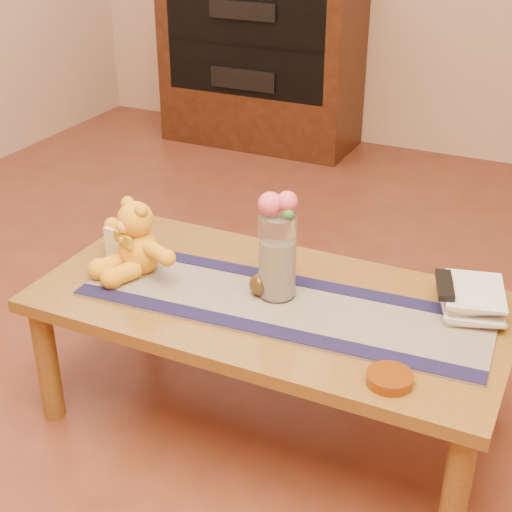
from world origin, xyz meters
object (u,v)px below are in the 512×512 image
at_px(bronze_ball, 261,284).
at_px(pillar_candle, 124,241).
at_px(teddy_bear, 138,237).
at_px(tv_remote, 445,285).
at_px(glass_vase, 277,256).
at_px(book_bottom, 441,306).
at_px(amber_dish, 390,379).

bearing_deg(bronze_ball, pillar_candle, 176.15).
relative_size(teddy_bear, tv_remote, 2.06).
xyz_separation_m(teddy_bear, tv_remote, (0.92, 0.17, -0.03)).
height_order(pillar_candle, tv_remote, pillar_candle).
bearing_deg(glass_vase, tv_remote, 16.50).
distance_m(glass_vase, bronze_ball, 0.11).
bearing_deg(glass_vase, pillar_candle, 178.42).
height_order(glass_vase, book_bottom, glass_vase).
relative_size(teddy_bear, bronze_ball, 4.72).
height_order(glass_vase, amber_dish, glass_vase).
bearing_deg(amber_dish, tv_remote, 84.62).
height_order(tv_remote, amber_dish, tv_remote).
height_order(teddy_bear, bronze_ball, teddy_bear).
xyz_separation_m(pillar_candle, book_bottom, (1.01, 0.13, -0.05)).
height_order(book_bottom, tv_remote, tv_remote).
height_order(bronze_ball, book_bottom, bronze_ball).
bearing_deg(pillar_candle, book_bottom, 7.40).
relative_size(book_bottom, amber_dish, 1.89).
relative_size(pillar_candle, glass_vase, 0.41).
bearing_deg(pillar_candle, teddy_bear, -29.62).
xyz_separation_m(bronze_ball, tv_remote, (0.50, 0.16, 0.04)).
distance_m(pillar_candle, tv_remote, 1.02).
height_order(teddy_bear, amber_dish, teddy_bear).
distance_m(teddy_bear, amber_dish, 0.91).
bearing_deg(glass_vase, book_bottom, 17.69).
xyz_separation_m(pillar_candle, glass_vase, (0.55, -0.02, 0.08)).
relative_size(bronze_ball, amber_dish, 0.59).
distance_m(pillar_candle, bronze_ball, 0.51).
relative_size(teddy_bear, book_bottom, 1.47).
xyz_separation_m(glass_vase, tv_remote, (0.46, 0.14, -0.05)).
bearing_deg(bronze_ball, amber_dish, -27.37).
bearing_deg(tv_remote, bronze_ball, -179.93).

